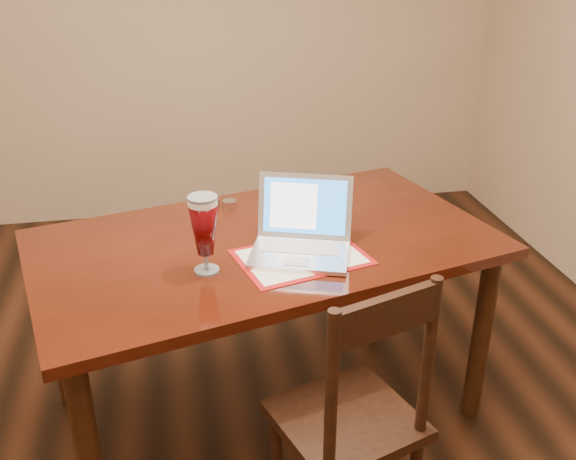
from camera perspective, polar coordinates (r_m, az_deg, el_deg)
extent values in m
plane|color=black|center=(2.78, -6.62, -19.13)|extent=(5.00, 5.00, 0.00)
cube|color=tan|center=(4.53, -10.13, 17.51)|extent=(4.50, 0.01, 2.70)
cube|color=#431209|center=(2.53, -2.04, -1.26)|extent=(1.97, 1.41, 0.04)
cylinder|color=#321A0C|center=(2.29, -17.22, -18.79)|extent=(0.08, 0.08, 0.79)
cylinder|color=#321A0C|center=(2.83, 16.79, -9.07)|extent=(0.08, 0.08, 0.79)
cylinder|color=#321A0C|center=(2.94, -19.83, -8.14)|extent=(0.08, 0.08, 0.79)
cylinder|color=#321A0C|center=(3.38, 7.83, -2.14)|extent=(0.08, 0.08, 0.79)
cube|color=#A60F10|center=(2.38, 1.21, -2.42)|extent=(0.53, 0.44, 0.00)
cube|color=white|center=(2.38, 1.21, -2.38)|extent=(0.48, 0.38, 0.00)
cube|color=silver|center=(2.37, 1.03, -2.23)|extent=(0.42, 0.35, 0.02)
cube|color=silver|center=(2.41, 1.18, -1.49)|extent=(0.32, 0.20, 0.00)
cube|color=#AFB0B4|center=(2.31, 0.81, -2.83)|extent=(0.11, 0.09, 0.00)
cube|color=silver|center=(2.46, 1.51, 2.12)|extent=(0.36, 0.18, 0.24)
cube|color=blue|center=(2.45, 1.50, 2.10)|extent=(0.32, 0.15, 0.20)
cube|color=white|center=(2.46, 0.50, 2.15)|extent=(0.19, 0.10, 0.17)
cylinder|color=silver|center=(2.30, -7.23, -3.57)|extent=(0.09, 0.09, 0.01)
cylinder|color=silver|center=(2.29, -7.28, -2.76)|extent=(0.02, 0.02, 0.06)
cylinder|color=white|center=(2.19, -7.60, 2.49)|extent=(0.10, 0.10, 0.02)
cylinder|color=silver|center=(2.18, -7.63, 2.86)|extent=(0.10, 0.10, 0.01)
cylinder|color=silver|center=(2.83, -6.69, 2.47)|extent=(0.06, 0.06, 0.04)
cylinder|color=silver|center=(2.79, -5.22, 2.25)|extent=(0.06, 0.06, 0.04)
cube|color=black|center=(2.25, 5.17, -16.50)|extent=(0.55, 0.54, 0.04)
cylinder|color=black|center=(2.44, -1.03, -19.73)|extent=(0.04, 0.04, 0.43)
cylinder|color=black|center=(2.58, 6.18, -16.88)|extent=(0.04, 0.04, 0.43)
cylinder|color=black|center=(1.87, 3.88, -14.41)|extent=(0.04, 0.04, 0.56)
cylinder|color=black|center=(2.05, 12.34, -10.99)|extent=(0.04, 0.04, 0.56)
cube|color=black|center=(1.83, 8.74, -7.53)|extent=(0.34, 0.14, 0.12)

